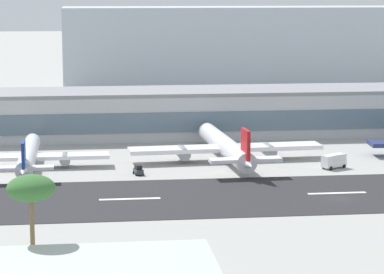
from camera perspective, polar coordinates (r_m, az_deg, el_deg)
The scene contains 11 objects.
ground_plane at distance 177.58m, azimuth 9.49°, elevation -3.94°, with size 1400.00×1400.00×0.00m, color #9E9E99.
runway_strip at distance 182.16m, azimuth 9.05°, elevation -3.57°, with size 800.00×33.65×0.08m, color #262628.
runway_centreline_dash_3 at distance 175.48m, azimuth -3.99°, elevation -3.96°, with size 12.00×1.20×0.01m, color white.
runway_centreline_dash_4 at distance 182.32m, azimuth 9.24°, elevation -3.55°, with size 12.00×1.20×0.01m, color white.
terminal_building at distance 250.88m, azimuth 1.26°, elevation 1.62°, with size 156.76×22.80×12.90m.
distant_hotel_block at distance 366.58m, azimuth 3.20°, elevation 5.70°, with size 144.46×35.23×33.28m, color #A8B2BC.
airliner_navy_tail_gate_0 at distance 207.24m, azimuth -10.41°, elevation -1.22°, with size 36.95×43.01×8.98m.
airliner_red_tail_gate_1 at distance 212.33m, azimuth 2.23°, elevation -0.67°, with size 46.87×51.08×10.66m.
service_box_truck_1 at distance 206.88m, azimuth 9.04°, elevation -1.51°, with size 6.42×4.98×3.25m.
service_baggage_tug_2 at distance 197.92m, azimuth -3.45°, elevation -2.12°, with size 2.43×3.46×2.20m.
palm_tree_0 at distance 127.03m, azimuth -10.24°, elevation -3.33°, with size 6.85×6.85×15.09m.
Camera 1 is at (-49.57, -165.55, 40.88)m, focal length 83.55 mm.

